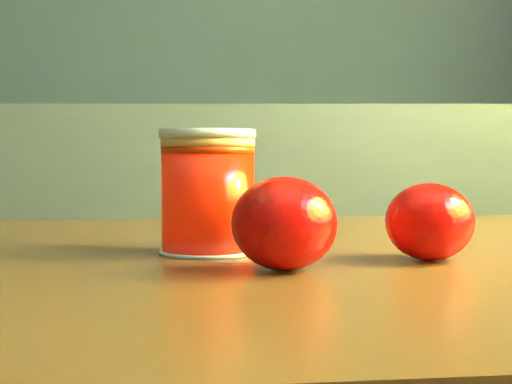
{
  "coord_description": "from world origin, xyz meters",
  "views": [
    {
      "loc": [
        0.77,
        -0.34,
        0.79
      ],
      "look_at": [
        0.77,
        0.25,
        0.76
      ],
      "focal_mm": 50.0,
      "sensor_mm": 36.0,
      "label": 1
    }
  ],
  "objects": [
    {
      "name": "orange_front",
      "position": [
        0.79,
        0.15,
        0.75
      ],
      "size": [
        0.09,
        0.09,
        0.07
      ],
      "primitive_type": "ellipsoid",
      "rotation": [
        0.0,
        0.0,
        0.23
      ],
      "color": "red",
      "rests_on": "table"
    },
    {
      "name": "orange_back",
      "position": [
        0.9,
        0.2,
        0.74
      ],
      "size": [
        0.08,
        0.08,
        0.06
      ],
      "primitive_type": "ellipsoid",
      "rotation": [
        0.0,
        0.0,
        0.14
      ],
      "color": "red",
      "rests_on": "table"
    },
    {
      "name": "table",
      "position": [
        0.91,
        0.26,
        0.62
      ],
      "size": [
        1.02,
        0.77,
        0.71
      ],
      "rotation": [
        0.0,
        0.0,
        0.12
      ],
      "color": "brown",
      "rests_on": "ground"
    },
    {
      "name": "juice_glass",
      "position": [
        0.73,
        0.24,
        0.76
      ],
      "size": [
        0.08,
        0.08,
        0.1
      ],
      "rotation": [
        0.0,
        0.0,
        -0.0
      ],
      "color": "#FF1B05",
      "rests_on": "table"
    }
  ]
}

